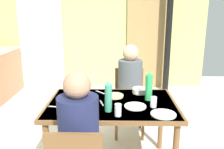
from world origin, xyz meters
name	(u,v)px	position (x,y,z in m)	size (l,w,h in m)	color
wall_back	(96,26)	(0.00, 2.63, 1.30)	(4.58, 0.10, 2.60)	#9DAF61
door_wooden	(146,41)	(1.05, 2.55, 1.00)	(0.80, 0.05, 2.00)	olive
stove_pipe_column	(169,27)	(1.45, 2.28, 1.30)	(0.12, 0.12, 2.60)	black
curtain_panel	(41,36)	(-1.13, 2.53, 1.09)	(0.90, 0.03, 2.19)	white
dining_table	(112,110)	(0.39, -0.23, 0.65)	(1.29, 0.85, 0.73)	brown
chair_far_diner	(129,97)	(0.61, 0.54, 0.50)	(0.40, 0.40, 0.87)	brown
person_near_diner	(79,128)	(0.16, -0.87, 0.78)	(0.30, 0.37, 0.77)	navy
person_far_diner	(130,80)	(0.61, 0.41, 0.78)	(0.30, 0.37, 0.77)	#474C5F
water_bottle_green_near	(149,87)	(0.77, -0.15, 0.87)	(0.07, 0.07, 0.30)	green
water_bottle_green_far	(108,97)	(0.36, -0.44, 0.87)	(0.07, 0.07, 0.29)	#3B9172
serving_bowl_center	(140,91)	(0.70, 0.06, 0.76)	(0.17, 0.17, 0.06)	white
dinner_plate_near_left	(163,114)	(0.85, -0.52, 0.74)	(0.23, 0.23, 0.01)	white
dinner_plate_near_right	(135,106)	(0.62, -0.34, 0.74)	(0.21, 0.21, 0.01)	white
dinner_plate_far_center	(77,108)	(0.07, -0.39, 0.74)	(0.22, 0.22, 0.01)	white
drinking_glass_by_near_diner	(73,90)	(-0.05, 0.04, 0.77)	(0.06, 0.06, 0.09)	silver
drinking_glass_by_far_diner	(118,110)	(0.45, -0.54, 0.78)	(0.06, 0.06, 0.11)	silver
drinking_glass_spare_center	(153,102)	(0.79, -0.34, 0.78)	(0.06, 0.06, 0.10)	silver
bread_plate_sliced	(115,96)	(0.42, -0.06, 0.74)	(0.19, 0.19, 0.02)	#DBB77A
cutlery_knife_near	(100,92)	(0.26, 0.07, 0.73)	(0.15, 0.02, 0.00)	silver
cutlery_fork_near	(77,100)	(0.04, -0.17, 0.73)	(0.15, 0.02, 0.00)	silver
cutlery_knife_far	(56,107)	(-0.14, -0.36, 0.73)	(0.15, 0.02, 0.00)	silver
cutlery_fork_far	(102,103)	(0.29, -0.26, 0.73)	(0.15, 0.02, 0.00)	silver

